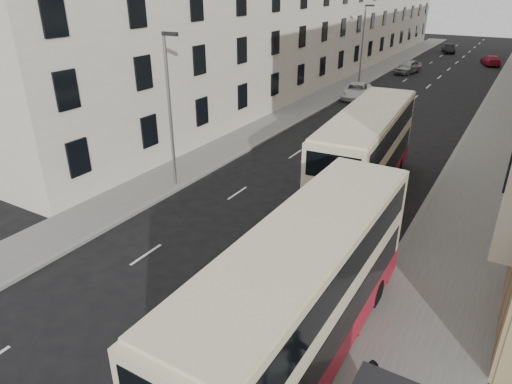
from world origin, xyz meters
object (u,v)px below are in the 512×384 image
Objects in this scene: street_lamp_near at (170,104)px; double_decker_rear at (365,154)px; double_decker_front at (303,297)px; car_silver at (408,67)px; white_van at (356,91)px; car_dark at (448,49)px; street_lamp_far at (363,41)px; car_red at (491,60)px.

street_lamp_near reaches higher than double_decker_rear.
car_silver is at bearing 100.46° from double_decker_front.
car_dark is (2.17, 35.87, -0.05)m from white_van.
street_lamp_near is 0.71× the size of double_decker_front.
double_decker_rear is at bearing -104.29° from car_dark.
street_lamp_far reaches higher than car_dark.
car_dark is at bearing 91.11° from double_decker_rear.
car_silver is (1.01, 15.52, 0.08)m from white_van.
double_decker_rear is 47.86m from car_red.
car_dark is (3.64, 30.82, -3.98)m from street_lamp_far.
car_dark is (-5.52, 56.73, -1.69)m from double_decker_rear.
street_lamp_near reaches higher than white_van.
double_decker_front is at bearing -103.44° from car_dark.
street_lamp_far is at bearing 46.84° from car_red.
car_dark is at bearing 76.71° from white_van.
car_silver is (-8.87, 48.36, -1.52)m from double_decker_front.
street_lamp_far reaches higher than white_van.
double_decker_rear reaches higher than car_dark.
street_lamp_near is 14.02m from double_decker_front.
double_decker_front reaches higher than car_dark.
double_decker_rear reaches higher than double_decker_front.
double_decker_rear is (-2.20, 11.98, 0.05)m from double_decker_front.
double_decker_front is 2.48× the size of car_silver.
car_red is at bearing 61.59° from white_van.
double_decker_rear is 2.60× the size of car_red.
car_silver reaches higher than car_red.
car_silver is 13.98m from car_red.
street_lamp_far is at bearing 90.00° from street_lamp_near.
street_lamp_near and street_lamp_far have the same top height.
street_lamp_near is 2.01× the size of car_dark.
car_red is at bearing 67.09° from car_silver.
car_red is at bearing 78.54° from street_lamp_near.
street_lamp_near is 61.06m from car_dark.
double_decker_rear is (9.15, -25.91, -2.29)m from street_lamp_far.
white_van is at bearing -81.50° from car_silver.
white_van is 1.27× the size of car_dark.
street_lamp_near is 1.00× the size of street_lamp_far.
double_decker_rear is 37.02m from car_silver.
car_silver is 1.01× the size of car_red.
street_lamp_far is 24.62m from car_red.
street_lamp_far is 11.43m from car_silver.
street_lamp_near is 1.59× the size of white_van.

